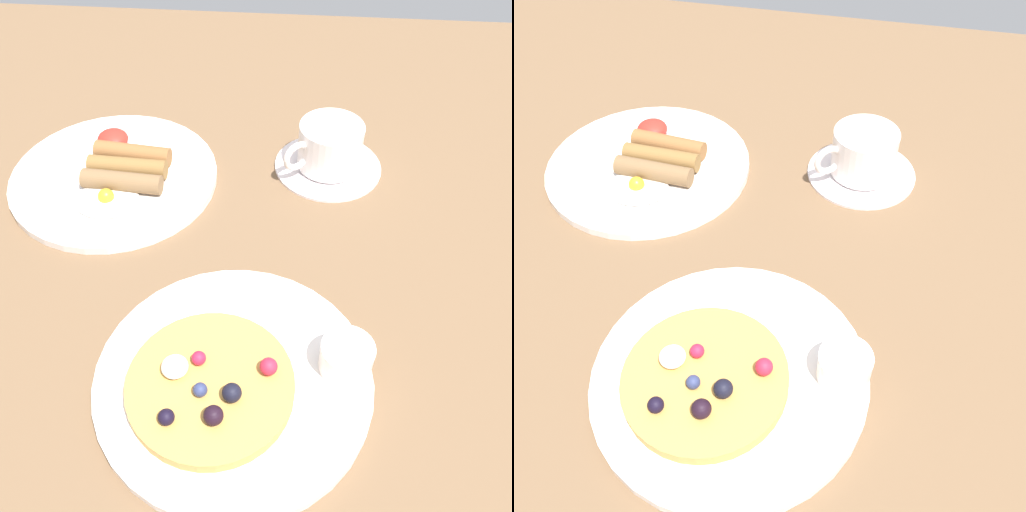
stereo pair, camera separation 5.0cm
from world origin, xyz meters
TOP-DOWN VIEW (x-y plane):
  - ground_plane at (0.00, 0.00)cm, footprint 199.94×136.83cm
  - pancake_plate at (1.89, -10.28)cm, footprint 26.08×26.08cm
  - pancake_with_berries at (0.37, -11.92)cm, footprint 15.34×15.34cm
  - syrup_ramekin at (12.23, -8.35)cm, footprint 4.99×4.99cm
  - breakfast_plate at (-16.90, 17.89)cm, footprint 26.61×26.61cm
  - fried_breakfast at (-15.62, 17.94)cm, footprint 10.64×16.53cm
  - coffee_saucer at (10.77, 22.87)cm, footprint 14.12×14.12cm
  - coffee_cup at (10.65, 22.78)cm, footprint 10.17×8.68cm

SIDE VIEW (x-z plane):
  - ground_plane at x=0.00cm, z-range -3.00..0.00cm
  - coffee_saucer at x=10.77cm, z-range 0.00..0.70cm
  - breakfast_plate at x=-16.90cm, z-range 0.00..1.05cm
  - pancake_plate at x=1.89cm, z-range 0.00..1.26cm
  - pancake_with_berries at x=0.37cm, z-range 0.52..3.65cm
  - fried_breakfast at x=-15.62cm, z-range 0.81..3.49cm
  - syrup_ramekin at x=12.23cm, z-range 1.31..4.51cm
  - coffee_cup at x=10.65cm, z-range 0.80..6.68cm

